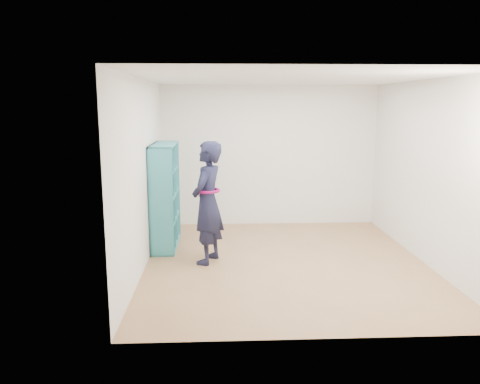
{
  "coord_description": "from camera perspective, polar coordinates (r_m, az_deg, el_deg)",
  "views": [
    {
      "loc": [
        -0.96,
        -6.43,
        2.26
      ],
      "look_at": [
        -0.64,
        0.3,
        0.99
      ],
      "focal_mm": 35.0,
      "sensor_mm": 36.0,
      "label": 1
    }
  ],
  "objects": [
    {
      "name": "wall_back",
      "position": [
        8.78,
        3.61,
        4.4
      ],
      "size": [
        4.0,
        0.02,
        2.6
      ],
      "primitive_type": "cube",
      "color": "white",
      "rests_on": "floor"
    },
    {
      "name": "person",
      "position": [
        6.66,
        -3.98,
        -1.3
      ],
      "size": [
        0.62,
        0.75,
        1.75
      ],
      "rotation": [
        0.0,
        0.0,
        -1.93
      ],
      "color": "black",
      "rests_on": "floor"
    },
    {
      "name": "wall_left",
      "position": [
        6.58,
        -11.76,
        2.09
      ],
      "size": [
        0.02,
        4.5,
        2.6
      ],
      "primitive_type": "cube",
      "color": "white",
      "rests_on": "floor"
    },
    {
      "name": "smartphone",
      "position": [
        6.76,
        -5.01,
        -0.15
      ],
      "size": [
        0.04,
        0.09,
        0.12
      ],
      "rotation": [
        0.36,
        0.0,
        -0.39
      ],
      "color": "silver",
      "rests_on": "person"
    },
    {
      "name": "wall_front",
      "position": [
        4.39,
        10.0,
        -2.08
      ],
      "size": [
        4.0,
        0.02,
        2.6
      ],
      "primitive_type": "cube",
      "color": "white",
      "rests_on": "floor"
    },
    {
      "name": "ceiling",
      "position": [
        6.51,
        5.96,
        13.64
      ],
      "size": [
        4.5,
        4.5,
        0.0
      ],
      "primitive_type": "plane",
      "color": "white",
      "rests_on": "wall_back"
    },
    {
      "name": "wall_right",
      "position": [
        7.14,
        21.84,
        2.2
      ],
      "size": [
        0.02,
        4.5,
        2.6
      ],
      "primitive_type": "cube",
      "color": "white",
      "rests_on": "floor"
    },
    {
      "name": "floor",
      "position": [
        6.88,
        5.54,
        -8.53
      ],
      "size": [
        4.5,
        4.5,
        0.0
      ],
      "primitive_type": "plane",
      "color": "#9A6C46",
      "rests_on": "ground"
    },
    {
      "name": "bookshelf",
      "position": [
        7.55,
        -9.32,
        -0.56
      ],
      "size": [
        0.36,
        1.23,
        1.65
      ],
      "color": "teal",
      "rests_on": "floor"
    }
  ]
}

